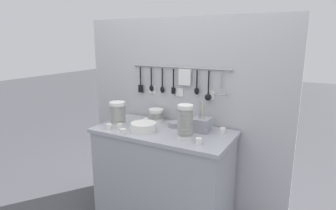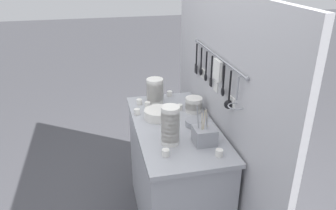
{
  "view_description": "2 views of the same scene",
  "coord_description": "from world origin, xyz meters",
  "px_view_note": "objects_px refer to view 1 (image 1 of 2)",
  "views": [
    {
      "loc": [
        1.08,
        -1.88,
        1.6
      ],
      "look_at": [
        0.05,
        -0.01,
        1.1
      ],
      "focal_mm": 30.0,
      "sensor_mm": 36.0,
      "label": 1
    },
    {
      "loc": [
        1.98,
        -0.5,
        1.96
      ],
      "look_at": [
        -0.05,
        -0.04,
        1.02
      ],
      "focal_mm": 35.0,
      "sensor_mm": 36.0,
      "label": 2
    }
  ],
  "objects_px": {
    "cutlery_caddy": "(201,125)",
    "cup_mid_row": "(223,130)",
    "cup_front_left": "(123,131)",
    "cup_beside_plates": "(120,126)",
    "cup_edge_far": "(109,127)",
    "steel_mixing_bowl": "(175,124)",
    "cup_edge_near": "(199,141)",
    "plate_stack": "(143,127)",
    "bowl_stack_back_corner": "(185,122)",
    "cup_front_right": "(146,121)",
    "bowl_stack_wide_centre": "(118,113)",
    "bowl_stack_short_front": "(156,115)",
    "cup_back_left": "(119,117)"
  },
  "relations": [
    {
      "from": "plate_stack",
      "to": "bowl_stack_wide_centre",
      "type": "bearing_deg",
      "value": 173.51
    },
    {
      "from": "plate_stack",
      "to": "cup_beside_plates",
      "type": "height_order",
      "value": "plate_stack"
    },
    {
      "from": "bowl_stack_wide_centre",
      "to": "cup_back_left",
      "type": "relative_size",
      "value": 4.46
    },
    {
      "from": "bowl_stack_short_front",
      "to": "cup_front_left",
      "type": "relative_size",
      "value": 2.87
    },
    {
      "from": "cup_front_right",
      "to": "bowl_stack_wide_centre",
      "type": "bearing_deg",
      "value": -138.67
    },
    {
      "from": "bowl_stack_back_corner",
      "to": "bowl_stack_short_front",
      "type": "bearing_deg",
      "value": 146.18
    },
    {
      "from": "bowl_stack_wide_centre",
      "to": "cup_front_right",
      "type": "relative_size",
      "value": 4.46
    },
    {
      "from": "bowl_stack_wide_centre",
      "to": "cup_edge_far",
      "type": "xyz_separation_m",
      "value": [
        0.01,
        -0.13,
        -0.08
      ]
    },
    {
      "from": "cup_front_left",
      "to": "cup_mid_row",
      "type": "relative_size",
      "value": 1.0
    },
    {
      "from": "plate_stack",
      "to": "steel_mixing_bowl",
      "type": "bearing_deg",
      "value": 52.0
    },
    {
      "from": "bowl_stack_back_corner",
      "to": "steel_mixing_bowl",
      "type": "bearing_deg",
      "value": 132.4
    },
    {
      "from": "bowl_stack_short_front",
      "to": "cup_edge_far",
      "type": "bearing_deg",
      "value": -119.29
    },
    {
      "from": "cup_beside_plates",
      "to": "bowl_stack_back_corner",
      "type": "bearing_deg",
      "value": 4.9
    },
    {
      "from": "cup_beside_plates",
      "to": "cup_edge_far",
      "type": "relative_size",
      "value": 1.0
    },
    {
      "from": "bowl_stack_back_corner",
      "to": "cup_edge_far",
      "type": "xyz_separation_m",
      "value": [
        -0.64,
        -0.11,
        -0.11
      ]
    },
    {
      "from": "cup_edge_near",
      "to": "cup_edge_far",
      "type": "distance_m",
      "value": 0.77
    },
    {
      "from": "cup_edge_near",
      "to": "cup_mid_row",
      "type": "distance_m",
      "value": 0.32
    },
    {
      "from": "bowl_stack_short_front",
      "to": "cup_front_right",
      "type": "distance_m",
      "value": 0.11
    },
    {
      "from": "bowl_stack_wide_centre",
      "to": "bowl_stack_back_corner",
      "type": "bearing_deg",
      "value": -2.28
    },
    {
      "from": "steel_mixing_bowl",
      "to": "cup_mid_row",
      "type": "relative_size",
      "value": 2.6
    },
    {
      "from": "cutlery_caddy",
      "to": "cup_back_left",
      "type": "height_order",
      "value": "cutlery_caddy"
    },
    {
      "from": "cup_edge_far",
      "to": "bowl_stack_short_front",
      "type": "bearing_deg",
      "value": 60.71
    },
    {
      "from": "bowl_stack_back_corner",
      "to": "steel_mixing_bowl",
      "type": "height_order",
      "value": "bowl_stack_back_corner"
    },
    {
      "from": "plate_stack",
      "to": "cup_front_left",
      "type": "xyz_separation_m",
      "value": [
        -0.1,
        -0.14,
        -0.01
      ]
    },
    {
      "from": "bowl_stack_short_front",
      "to": "bowl_stack_back_corner",
      "type": "xyz_separation_m",
      "value": [
        0.42,
        -0.28,
        0.07
      ]
    },
    {
      "from": "cutlery_caddy",
      "to": "cup_edge_near",
      "type": "xyz_separation_m",
      "value": [
        0.09,
        -0.27,
        -0.03
      ]
    },
    {
      "from": "cutlery_caddy",
      "to": "cup_front_right",
      "type": "height_order",
      "value": "cutlery_caddy"
    },
    {
      "from": "plate_stack",
      "to": "cup_edge_far",
      "type": "distance_m",
      "value": 0.29
    },
    {
      "from": "bowl_stack_short_front",
      "to": "cup_front_right",
      "type": "height_order",
      "value": "bowl_stack_short_front"
    },
    {
      "from": "bowl_stack_wide_centre",
      "to": "cup_beside_plates",
      "type": "relative_size",
      "value": 4.46
    },
    {
      "from": "cup_mid_row",
      "to": "bowl_stack_back_corner",
      "type": "bearing_deg",
      "value": -129.75
    },
    {
      "from": "cutlery_caddy",
      "to": "cup_front_left",
      "type": "bearing_deg",
      "value": -144.71
    },
    {
      "from": "bowl_stack_wide_centre",
      "to": "cup_edge_far",
      "type": "bearing_deg",
      "value": -85.87
    },
    {
      "from": "bowl_stack_wide_centre",
      "to": "cup_mid_row",
      "type": "bearing_deg",
      "value": 14.66
    },
    {
      "from": "cup_beside_plates",
      "to": "cup_front_right",
      "type": "relative_size",
      "value": 1.0
    },
    {
      "from": "bowl_stack_short_front",
      "to": "steel_mixing_bowl",
      "type": "distance_m",
      "value": 0.24
    },
    {
      "from": "cutlery_caddy",
      "to": "cup_edge_near",
      "type": "height_order",
      "value": "cutlery_caddy"
    },
    {
      "from": "bowl_stack_wide_centre",
      "to": "cup_mid_row",
      "type": "distance_m",
      "value": 0.89
    },
    {
      "from": "cup_edge_near",
      "to": "cup_back_left",
      "type": "xyz_separation_m",
      "value": [
        -0.89,
        0.23,
        0.0
      ]
    },
    {
      "from": "cutlery_caddy",
      "to": "cup_mid_row",
      "type": "relative_size",
      "value": 5.95
    },
    {
      "from": "bowl_stack_short_front",
      "to": "cup_beside_plates",
      "type": "distance_m",
      "value": 0.36
    },
    {
      "from": "bowl_stack_back_corner",
      "to": "cutlery_caddy",
      "type": "height_order",
      "value": "cutlery_caddy"
    },
    {
      "from": "bowl_stack_short_front",
      "to": "cup_beside_plates",
      "type": "relative_size",
      "value": 2.87
    },
    {
      "from": "cup_back_left",
      "to": "cup_mid_row",
      "type": "relative_size",
      "value": 1.0
    },
    {
      "from": "bowl_stack_wide_centre",
      "to": "cup_edge_near",
      "type": "bearing_deg",
      "value": -6.23
    },
    {
      "from": "bowl_stack_short_front",
      "to": "cup_beside_plates",
      "type": "bearing_deg",
      "value": -114.43
    },
    {
      "from": "bowl_stack_back_corner",
      "to": "cutlery_caddy",
      "type": "xyz_separation_m",
      "value": [
        0.04,
        0.21,
        -0.07
      ]
    },
    {
      "from": "cutlery_caddy",
      "to": "cup_front_left",
      "type": "relative_size",
      "value": 5.95
    },
    {
      "from": "steel_mixing_bowl",
      "to": "cup_edge_near",
      "type": "xyz_separation_m",
      "value": [
        0.33,
        -0.27,
        -0.0
      ]
    },
    {
      "from": "cup_mid_row",
      "to": "cup_edge_far",
      "type": "bearing_deg",
      "value": -157.25
    }
  ]
}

